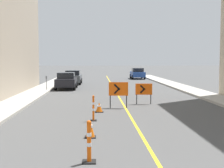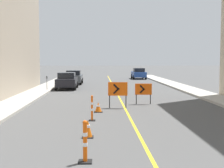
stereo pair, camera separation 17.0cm
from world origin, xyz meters
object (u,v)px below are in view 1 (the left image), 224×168
(delineator_post_front, at_px, (89,144))
(parking_meter_far_curb, at_px, (46,80))
(traffic_cone_third, at_px, (99,107))
(arrow_barricade_primary, at_px, (118,90))
(parked_car_curb_mid, at_px, (73,77))
(parked_car_curb_near, at_px, (66,81))
(parked_car_curb_far, at_px, (137,73))
(delineator_post_rear, at_px, (93,110))
(traffic_cone_second, at_px, (90,129))
(arrow_barricade_secondary, at_px, (144,90))

(delineator_post_front, xyz_separation_m, parking_meter_far_curb, (-4.24, 19.26, 0.54))
(traffic_cone_third, distance_m, arrow_barricade_primary, 1.96)
(traffic_cone_third, height_order, parked_car_curb_mid, parked_car_curb_mid)
(parked_car_curb_near, distance_m, parked_car_curb_far, 17.94)
(parked_car_curb_near, bearing_deg, parking_meter_far_curb, -125.52)
(delineator_post_front, xyz_separation_m, delineator_post_rear, (0.05, 5.80, 0.01))
(delineator_post_front, relative_size, arrow_barricade_primary, 0.77)
(delineator_post_rear, xyz_separation_m, parking_meter_far_curb, (-4.29, 13.46, 0.53))
(delineator_post_rear, bearing_deg, traffic_cone_second, -91.43)
(parked_car_curb_near, relative_size, parked_car_curb_far, 1.00)
(parked_car_curb_near, bearing_deg, delineator_post_front, -83.57)
(delineator_post_front, height_order, parking_meter_far_curb, parking_meter_far_curb)
(traffic_cone_third, distance_m, parking_meter_far_curb, 12.03)
(parked_car_curb_mid, relative_size, parked_car_curb_far, 1.00)
(delineator_post_rear, distance_m, arrow_barricade_secondary, 6.10)
(traffic_cone_second, xyz_separation_m, arrow_barricade_primary, (1.48, 6.82, 0.74))
(arrow_barricade_secondary, bearing_deg, arrow_barricade_primary, -134.80)
(parked_car_curb_near, relative_size, parking_meter_far_curb, 3.48)
(traffic_cone_second, xyz_separation_m, delineator_post_front, (0.03, -2.74, 0.18))
(arrow_barricade_secondary, xyz_separation_m, parked_car_curb_near, (-5.85, 10.43, -0.10))
(parking_meter_far_curb, bearing_deg, traffic_cone_third, -67.66)
(parked_car_curb_near, bearing_deg, arrow_barricade_secondary, -61.46)
(arrow_barricade_primary, bearing_deg, traffic_cone_third, -123.91)
(arrow_barricade_primary, xyz_separation_m, parked_car_curb_near, (-4.15, 11.92, -0.25))
(delineator_post_rear, distance_m, parking_meter_far_curb, 14.13)
(arrow_barricade_secondary, distance_m, parked_car_curb_far, 26.22)
(parked_car_curb_near, xyz_separation_m, parking_meter_far_curb, (-1.54, -2.21, 0.24))
(delineator_post_rear, height_order, parked_car_curb_far, parked_car_curb_far)
(parked_car_curb_near, bearing_deg, arrow_barricade_primary, -71.54)
(traffic_cone_second, bearing_deg, parked_car_curb_near, 98.12)
(arrow_barricade_secondary, relative_size, parked_car_curb_mid, 0.30)
(traffic_cone_second, relative_size, delineator_post_rear, 0.54)
(delineator_post_front, distance_m, parked_car_curb_far, 37.59)
(arrow_barricade_primary, distance_m, parking_meter_far_curb, 11.25)
(parked_car_curb_mid, distance_m, parked_car_curb_far, 12.96)
(arrow_barricade_primary, distance_m, parked_car_curb_near, 12.62)
(delineator_post_rear, xyz_separation_m, parked_car_curb_far, (6.09, 31.28, 0.29))
(arrow_barricade_primary, distance_m, parked_car_curb_far, 27.93)
(parked_car_curb_mid, bearing_deg, delineator_post_rear, -83.44)
(parked_car_curb_far, bearing_deg, arrow_barricade_primary, -99.41)
(parked_car_curb_near, xyz_separation_m, parked_car_curb_mid, (0.17, 5.98, 0.00))
(traffic_cone_third, xyz_separation_m, parked_car_curb_near, (-3.03, 13.32, 0.54))
(delineator_post_front, bearing_deg, delineator_post_rear, 89.52)
(parked_car_curb_mid, bearing_deg, parking_meter_far_curb, -101.98)
(traffic_cone_third, xyz_separation_m, parking_meter_far_curb, (-4.56, 11.10, 0.77))
(parked_car_curb_mid, bearing_deg, traffic_cone_second, -84.45)
(delineator_post_front, bearing_deg, parked_car_curb_mid, 95.28)
(delineator_post_rear, relative_size, parked_car_curb_near, 0.27)
(traffic_cone_third, distance_m, delineator_post_rear, 2.38)
(arrow_barricade_primary, xyz_separation_m, parked_car_curb_far, (4.69, 27.53, -0.25))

